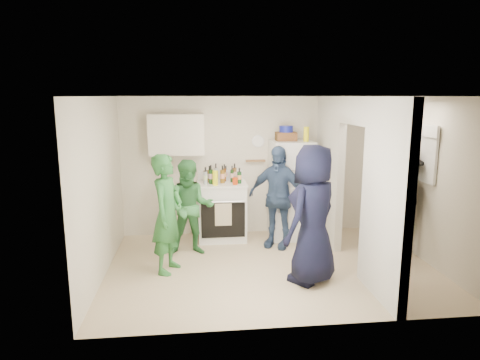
% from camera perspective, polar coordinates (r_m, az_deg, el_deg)
% --- Properties ---
extents(floor, '(4.80, 4.80, 0.00)m').
position_cam_1_polar(floor, '(6.53, 4.12, -11.43)').
color(floor, '#C4AC8A').
rests_on(floor, ground).
extents(wall_back, '(4.80, 0.00, 4.80)m').
position_cam_1_polar(wall_back, '(7.81, 2.03, 1.91)').
color(wall_back, silver).
rests_on(wall_back, floor).
extents(wall_front, '(4.80, 0.00, 4.80)m').
position_cam_1_polar(wall_front, '(4.55, 8.17, -5.01)').
color(wall_front, silver).
rests_on(wall_front, floor).
extents(wall_left, '(0.00, 3.40, 3.40)m').
position_cam_1_polar(wall_left, '(6.20, -18.11, -1.10)').
color(wall_left, silver).
rests_on(wall_left, floor).
extents(wall_right, '(0.00, 3.40, 3.40)m').
position_cam_1_polar(wall_right, '(7.00, 23.98, -0.15)').
color(wall_right, silver).
rests_on(wall_right, floor).
extents(ceiling, '(4.80, 4.80, 0.00)m').
position_cam_1_polar(ceiling, '(6.03, 4.46, 11.07)').
color(ceiling, white).
rests_on(ceiling, wall_back).
extents(partition_pier_back, '(0.12, 1.20, 2.50)m').
position_cam_1_polar(partition_pier_back, '(7.50, 11.80, 1.29)').
color(partition_pier_back, silver).
rests_on(partition_pier_back, floor).
extents(partition_pier_front, '(0.12, 1.20, 2.50)m').
position_cam_1_polar(partition_pier_front, '(5.50, 18.82, -2.67)').
color(partition_pier_front, silver).
rests_on(partition_pier_front, floor).
extents(partition_header, '(0.12, 1.00, 0.40)m').
position_cam_1_polar(partition_header, '(6.36, 15.24, 8.92)').
color(partition_header, silver).
rests_on(partition_header, partition_pier_back).
extents(stove, '(0.86, 0.71, 1.02)m').
position_cam_1_polar(stove, '(7.58, -2.44, -4.11)').
color(stove, white).
rests_on(stove, floor).
extents(upper_cabinet, '(0.95, 0.34, 0.70)m').
position_cam_1_polar(upper_cabinet, '(7.48, -8.47, 6.02)').
color(upper_cabinet, silver).
rests_on(upper_cabinet, wall_back).
extents(fridge, '(0.71, 0.69, 1.74)m').
position_cam_1_polar(fridge, '(7.64, 6.81, -1.29)').
color(fridge, white).
rests_on(fridge, floor).
extents(wicker_basket, '(0.35, 0.25, 0.15)m').
position_cam_1_polar(wicker_basket, '(7.52, 6.15, 5.80)').
color(wicker_basket, brown).
rests_on(wicker_basket, fridge).
extents(blue_bowl, '(0.24, 0.24, 0.11)m').
position_cam_1_polar(blue_bowl, '(7.51, 6.17, 6.78)').
color(blue_bowl, navy).
rests_on(blue_bowl, wicker_basket).
extents(yellow_cup_stack_top, '(0.09, 0.09, 0.25)m').
position_cam_1_polar(yellow_cup_stack_top, '(7.45, 8.82, 6.06)').
color(yellow_cup_stack_top, '#FFF515').
rests_on(yellow_cup_stack_top, fridge).
extents(wall_clock, '(0.22, 0.02, 0.22)m').
position_cam_1_polar(wall_clock, '(7.74, 2.44, 5.18)').
color(wall_clock, white).
rests_on(wall_clock, wall_back).
extents(spice_shelf, '(0.35, 0.08, 0.03)m').
position_cam_1_polar(spice_shelf, '(7.75, 2.08, 2.58)').
color(spice_shelf, olive).
rests_on(spice_shelf, wall_back).
extents(nook_window, '(0.03, 0.70, 0.80)m').
position_cam_1_polar(nook_window, '(7.10, 23.29, 3.33)').
color(nook_window, black).
rests_on(nook_window, wall_right).
extents(nook_window_frame, '(0.04, 0.76, 0.86)m').
position_cam_1_polar(nook_window_frame, '(7.10, 23.19, 3.33)').
color(nook_window_frame, white).
rests_on(nook_window_frame, wall_right).
extents(nook_valance, '(0.04, 0.82, 0.18)m').
position_cam_1_polar(nook_valance, '(7.05, 23.23, 6.15)').
color(nook_valance, white).
rests_on(nook_valance, wall_right).
extents(yellow_cup_stack_stove, '(0.09, 0.09, 0.25)m').
position_cam_1_polar(yellow_cup_stack_stove, '(7.22, -3.32, 0.27)').
color(yellow_cup_stack_stove, yellow).
rests_on(yellow_cup_stack_stove, stove).
extents(red_cup, '(0.09, 0.09, 0.12)m').
position_cam_1_polar(red_cup, '(7.27, -0.65, -0.15)').
color(red_cup, red).
rests_on(red_cup, stove).
extents(person_green_left, '(0.60, 0.73, 1.71)m').
position_cam_1_polar(person_green_left, '(6.18, -9.66, -4.47)').
color(person_green_left, '#2D722E').
rests_on(person_green_left, floor).
extents(person_green_center, '(0.75, 0.59, 1.53)m').
position_cam_1_polar(person_green_center, '(6.82, -6.60, -3.69)').
color(person_green_center, '#39833D').
rests_on(person_green_center, floor).
extents(person_denim, '(1.07, 0.88, 1.71)m').
position_cam_1_polar(person_denim, '(7.13, 4.98, -2.27)').
color(person_denim, '#354B74').
rests_on(person_denim, floor).
extents(person_navy, '(1.09, 1.06, 1.89)m').
position_cam_1_polar(person_navy, '(5.82, 9.68, -4.57)').
color(person_navy, black).
rests_on(person_navy, floor).
extents(person_nook, '(0.88, 1.24, 1.73)m').
position_cam_1_polar(person_nook, '(7.17, 20.57, -2.77)').
color(person_nook, black).
rests_on(person_nook, floor).
extents(bottle_a, '(0.08, 0.08, 0.26)m').
position_cam_1_polar(bottle_a, '(7.54, -4.61, 0.76)').
color(bottle_a, brown).
rests_on(bottle_a, stove).
extents(bottle_b, '(0.07, 0.07, 0.33)m').
position_cam_1_polar(bottle_b, '(7.34, -3.91, 0.76)').
color(bottle_b, '#1D4717').
rests_on(bottle_b, stove).
extents(bottle_c, '(0.07, 0.07, 0.32)m').
position_cam_1_polar(bottle_c, '(7.56, -3.24, 1.03)').
color(bottle_c, '#A2AAB0').
rests_on(bottle_c, stove).
extents(bottle_d, '(0.08, 0.08, 0.31)m').
position_cam_1_polar(bottle_d, '(7.40, -2.35, 0.77)').
color(bottle_d, brown).
rests_on(bottle_d, stove).
extents(bottle_e, '(0.06, 0.06, 0.26)m').
position_cam_1_polar(bottle_e, '(7.64, -1.88, 0.94)').
color(bottle_e, silver).
rests_on(bottle_e, stove).
extents(bottle_f, '(0.06, 0.06, 0.29)m').
position_cam_1_polar(bottle_f, '(7.48, -1.07, 0.82)').
color(bottle_f, black).
rests_on(bottle_f, stove).
extents(bottle_g, '(0.07, 0.07, 0.31)m').
position_cam_1_polar(bottle_g, '(7.58, -0.71, 1.05)').
color(bottle_g, brown).
rests_on(bottle_g, stove).
extents(bottle_h, '(0.07, 0.07, 0.29)m').
position_cam_1_polar(bottle_h, '(7.30, -4.64, 0.55)').
color(bottle_h, '#99A1A4').
rests_on(bottle_h, stove).
extents(bottle_i, '(0.06, 0.06, 0.30)m').
position_cam_1_polar(bottle_i, '(7.54, -2.08, 0.97)').
color(bottle_i, '#633411').
rests_on(bottle_i, stove).
extents(bottle_j, '(0.08, 0.08, 0.27)m').
position_cam_1_polar(bottle_j, '(7.36, -0.09, 0.60)').
color(bottle_j, '#18461E').
rests_on(bottle_j, stove).
extents(bottle_k, '(0.08, 0.08, 0.29)m').
position_cam_1_polar(bottle_k, '(7.46, -4.09, 0.78)').
color(bottle_k, olive).
rests_on(bottle_k, stove).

